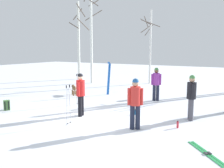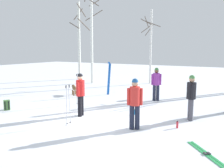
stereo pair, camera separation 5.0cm
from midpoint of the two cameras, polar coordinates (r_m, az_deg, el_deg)
ground_plane at (r=9.45m, az=-5.89°, el=-8.07°), size 60.00×60.00×0.00m
person_0 at (r=9.40m, az=18.47°, el=-2.40°), size 0.34×0.48×1.72m
person_2 at (r=9.58m, az=-7.36°, el=-1.84°), size 0.34×0.51×1.72m
person_3 at (r=7.95m, az=5.62°, el=-3.92°), size 0.47×0.34×1.72m
person_4 at (r=12.52m, az=10.59°, el=0.49°), size 0.47×0.34×1.72m
dog at (r=14.10m, az=-8.88°, el=-1.03°), size 0.71×0.61×0.57m
ski_pair_planted_0 at (r=13.97m, az=-0.63°, el=1.33°), size 0.22×0.15×1.92m
ski_pair_lying_0 at (r=6.78m, az=22.03°, el=-15.35°), size 1.31×1.44×0.05m
ski_poles_0 at (r=11.56m, az=-8.08°, el=-1.03°), size 0.07×0.20×1.49m
ski_poles_1 at (r=8.55m, az=-10.25°, el=-4.64°), size 0.07×0.26×1.43m
backpack_0 at (r=12.71m, az=5.66°, el=-2.79°), size 0.28×0.31×0.44m
backpack_1 at (r=11.53m, az=-23.62°, el=-4.63°), size 0.34×0.33×0.44m
water_bottle_0 at (r=9.90m, az=5.56°, el=-6.71°), size 0.08×0.08×0.21m
water_bottle_1 at (r=8.54m, az=15.43°, el=-9.30°), size 0.07×0.07×0.25m
birch_tree_0 at (r=21.32m, az=-7.75°, el=10.54°), size 1.43×1.39×6.66m
birch_tree_1 at (r=18.78m, az=-4.78°, el=12.01°), size 1.65×1.66×7.37m
birch_tree_2 at (r=18.67m, az=9.20°, el=9.24°), size 1.63×1.63×5.58m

